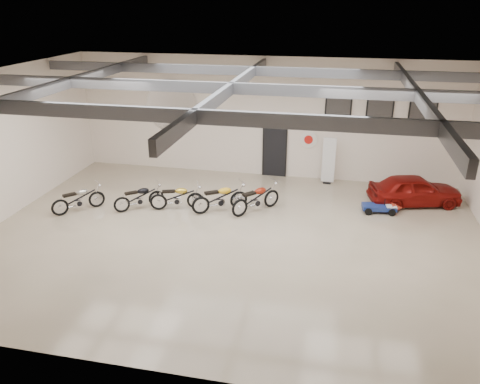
% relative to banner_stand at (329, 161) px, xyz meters
% --- Properties ---
extents(floor, '(16.00, 12.00, 0.01)m').
position_rel_banner_stand_xyz_m(floor, '(-2.79, -5.50, -0.96)').
color(floor, tan).
rests_on(floor, ground).
extents(ceiling, '(16.00, 12.00, 0.01)m').
position_rel_banner_stand_xyz_m(ceiling, '(-2.79, -5.50, 4.04)').
color(ceiling, slate).
rests_on(ceiling, back_wall).
extents(back_wall, '(16.00, 0.02, 5.00)m').
position_rel_banner_stand_xyz_m(back_wall, '(-2.79, 0.50, 1.54)').
color(back_wall, silver).
rests_on(back_wall, floor).
extents(ceiling_beams, '(15.80, 11.80, 0.32)m').
position_rel_banner_stand_xyz_m(ceiling_beams, '(-2.79, -5.50, 3.79)').
color(ceiling_beams, '#52545A').
rests_on(ceiling_beams, ceiling).
extents(door, '(0.92, 0.08, 2.10)m').
position_rel_banner_stand_xyz_m(door, '(-2.29, 0.45, 0.09)').
color(door, black).
rests_on(door, back_wall).
extents(logo_plaque, '(2.30, 0.06, 1.16)m').
position_rel_banner_stand_xyz_m(logo_plaque, '(-6.79, 0.45, 1.84)').
color(logo_plaque, silver).
rests_on(logo_plaque, back_wall).
extents(poster_left, '(1.05, 0.08, 1.35)m').
position_rel_banner_stand_xyz_m(poster_left, '(0.21, 0.46, 2.14)').
color(poster_left, black).
rests_on(poster_left, back_wall).
extents(poster_mid, '(1.05, 0.08, 1.35)m').
position_rel_banner_stand_xyz_m(poster_mid, '(1.81, 0.46, 2.14)').
color(poster_mid, black).
rests_on(poster_mid, back_wall).
extents(poster_right, '(1.05, 0.08, 1.35)m').
position_rel_banner_stand_xyz_m(poster_right, '(3.41, 0.46, 2.14)').
color(poster_right, black).
rests_on(poster_right, back_wall).
extents(oil_sign, '(0.72, 0.10, 0.72)m').
position_rel_banner_stand_xyz_m(oil_sign, '(-0.89, 0.45, 0.74)').
color(oil_sign, white).
rests_on(oil_sign, back_wall).
extents(banner_stand, '(0.53, 0.24, 1.93)m').
position_rel_banner_stand_xyz_m(banner_stand, '(0.00, 0.00, 0.00)').
color(banner_stand, white).
rests_on(banner_stand, floor).
extents(motorcycle_silver, '(1.72, 1.75, 0.97)m').
position_rel_banner_stand_xyz_m(motorcycle_silver, '(-8.62, -4.65, -0.48)').
color(motorcycle_silver, silver).
rests_on(motorcycle_silver, floor).
extents(motorcycle_black, '(1.77, 1.58, 0.95)m').
position_rel_banner_stand_xyz_m(motorcycle_black, '(-6.57, -4.02, -0.49)').
color(motorcycle_black, silver).
rests_on(motorcycle_black, floor).
extents(motorcycle_gold, '(1.97, 1.14, 0.98)m').
position_rel_banner_stand_xyz_m(motorcycle_gold, '(-5.24, -3.75, -0.47)').
color(motorcycle_gold, silver).
rests_on(motorcycle_gold, floor).
extents(motorcycle_yellow, '(2.06, 1.63, 1.06)m').
position_rel_banner_stand_xyz_m(motorcycle_yellow, '(-3.67, -3.60, -0.43)').
color(motorcycle_yellow, silver).
rests_on(motorcycle_yellow, floor).
extents(motorcycle_red, '(1.84, 1.94, 1.06)m').
position_rel_banner_stand_xyz_m(motorcycle_red, '(-2.40, -3.37, -0.43)').
color(motorcycle_red, silver).
rests_on(motorcycle_red, floor).
extents(go_kart, '(1.52, 0.82, 0.52)m').
position_rel_banner_stand_xyz_m(go_kart, '(2.04, -2.50, -0.70)').
color(go_kart, navy).
rests_on(go_kart, floor).
extents(vintage_car, '(2.13, 3.55, 1.13)m').
position_rel_banner_stand_xyz_m(vintage_car, '(3.21, -1.50, -0.40)').
color(vintage_car, maroon).
rests_on(vintage_car, floor).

